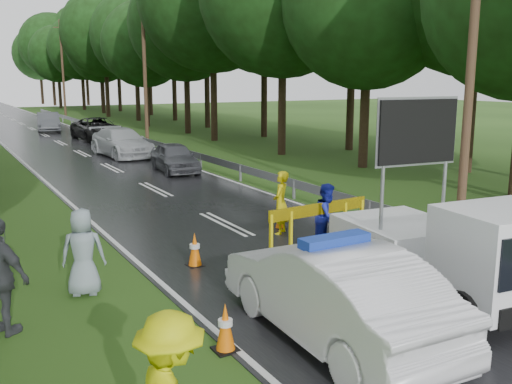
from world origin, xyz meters
TOP-DOWN VIEW (x-y plane):
  - ground at (0.00, 0.00)m, footprint 160.00×160.00m
  - road at (0.00, 30.00)m, footprint 7.00×140.00m
  - guardrail at (3.70, 29.67)m, footprint 0.12×60.06m
  - utility_pole_near at (5.20, 2.00)m, footprint 1.40×0.24m
  - utility_pole_mid at (5.20, 28.00)m, footprint 1.40×0.24m
  - utility_pole_far at (5.20, 54.00)m, footprint 1.40×0.24m
  - police_sedan at (-1.80, -1.50)m, footprint 1.90×4.93m
  - work_truck at (1.16, -1.31)m, footprint 2.56×4.94m
  - barrier at (0.80, 2.50)m, footprint 2.96×0.29m
  - officer at (0.86, 4.35)m, footprint 0.75×0.73m
  - civilian at (1.12, 2.59)m, footprint 1.02×0.97m
  - bystander_mid at (-6.45, 1.36)m, footprint 1.12×1.22m
  - bystander_right at (-4.85, 2.50)m, footprint 0.99×0.81m
  - queue_car_first at (2.23, 15.58)m, footprint 1.97×4.04m
  - queue_car_second at (1.66, 21.82)m, footprint 2.57×5.39m
  - queue_car_third at (2.60, 30.57)m, footprint 2.76×5.58m
  - queue_car_fourth at (0.80, 38.64)m, footprint 2.18×4.74m
  - cone_near_left at (-3.50, -1.00)m, footprint 0.37×0.37m
  - cone_center at (-0.02, 0.00)m, footprint 0.38×0.38m
  - cone_far at (1.15, 4.84)m, footprint 0.32×0.32m
  - cone_left_mid at (-2.27, 3.00)m, footprint 0.37×0.37m
  - cone_right at (2.40, 1.50)m, footprint 0.31×0.31m

SIDE VIEW (x-z plane):
  - ground at x=0.00m, z-range 0.00..0.00m
  - road at x=0.00m, z-range 0.00..0.02m
  - cone_right at x=2.40m, z-range -0.01..0.64m
  - cone_far at x=1.15m, z-range -0.01..0.66m
  - cone_left_mid at x=-2.27m, z-range -0.01..0.78m
  - cone_near_left at x=-3.50m, z-range -0.01..0.78m
  - cone_center at x=-0.02m, z-range -0.01..0.79m
  - guardrail at x=3.70m, z-range 0.20..0.90m
  - queue_car_first at x=2.23m, z-range 0.00..1.33m
  - queue_car_fourth at x=0.80m, z-range 0.00..1.51m
  - queue_car_second at x=1.66m, z-range 0.00..1.52m
  - queue_car_third at x=2.60m, z-range 0.00..1.52m
  - police_sedan at x=-1.80m, z-range -0.08..1.69m
  - civilian at x=1.12m, z-range 0.00..1.66m
  - bystander_right at x=-4.85m, z-range 0.00..1.74m
  - officer at x=0.86m, z-range 0.00..1.74m
  - barrier at x=0.80m, z-range 0.31..1.54m
  - bystander_mid at x=-6.45m, z-range 0.00..2.00m
  - work_truck at x=1.16m, z-range -0.87..2.92m
  - utility_pole_near at x=5.20m, z-range 0.06..10.06m
  - utility_pole_mid at x=5.20m, z-range 0.06..10.06m
  - utility_pole_far at x=5.20m, z-range 0.06..10.06m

